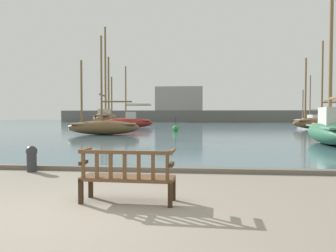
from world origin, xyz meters
name	(u,v)px	position (x,y,z in m)	size (l,w,h in m)	color
ground_plane	(80,215)	(0.00, 0.00, 0.00)	(160.00, 160.00, 0.00)	gray
harbor_water	(190,125)	(0.00, 44.00, 0.04)	(100.00, 80.00, 0.08)	#476670
quay_edge_kerb	(133,169)	(0.00, 3.85, 0.06)	(40.00, 0.30, 0.12)	#675F54
park_bench	(128,176)	(0.57, 0.74, 0.47)	(1.62, 0.57, 0.92)	#322113
sailboat_mid_port	(127,121)	(-6.27, 30.02, 0.79)	(6.45, 1.90, 6.64)	maroon
sailboat_far_starboard	(311,121)	(16.19, 40.71, 0.69)	(3.15, 6.08, 6.67)	silver
sailboat_nearest_starboard	(103,126)	(-5.20, 17.94, 0.69)	(5.30, 2.06, 7.02)	brown
sailboat_far_port	(323,121)	(13.54, 28.52, 0.87)	(6.37, 3.03, 8.57)	brown
sailboat_nearest_port	(105,117)	(-12.11, 41.17, 1.19)	(4.30, 13.69, 14.04)	brown
sailboat_mid_starboard	(331,129)	(8.04, 11.88, 0.79)	(2.52, 7.40, 7.85)	#2D6647
mooring_bollard	(32,157)	(-2.65, 3.45, 0.39)	(0.29, 0.29, 0.69)	#2D2D33
channel_buoy	(176,128)	(-0.45, 23.14, 0.35)	(0.52, 0.52, 1.22)	green
far_breakwater	(190,112)	(-0.61, 58.29, 1.93)	(51.80, 2.40, 6.89)	#66605B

